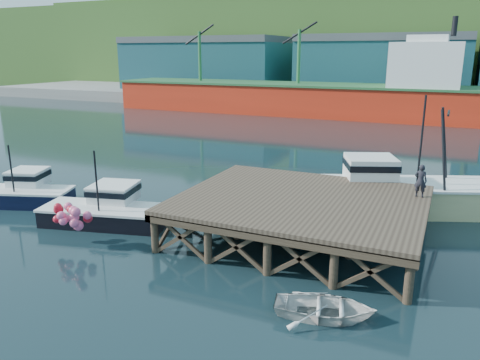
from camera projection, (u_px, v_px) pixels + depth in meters
The scene contains 12 objects.
ground at pixel (206, 221), 26.35m from camera, with size 300.00×300.00×0.00m, color black.
wharf at pixel (300, 202), 23.48m from camera, with size 12.00×10.00×2.62m.
far_quay at pixel (384, 98), 87.56m from camera, with size 160.00×40.00×2.00m, color gray.
warehouse_left at pixel (206, 66), 95.69m from camera, with size 32.00×16.00×9.00m, color #195252.
warehouse_mid at pixel (383, 68), 81.72m from camera, with size 28.00×16.00×9.00m, color #195252.
cargo_ship at pixel (307, 93), 71.01m from camera, with size 55.50×10.00×13.75m.
hillside at pixel (406, 45), 111.27m from camera, with size 220.00×50.00×22.00m, color #2D511E.
boat_navy at pixel (23, 191), 29.28m from camera, with size 6.66×4.49×3.91m.
boat_black at pixel (107, 209), 25.95m from camera, with size 7.37×6.11×4.30m.
trawler at pixel (404, 188), 27.75m from camera, with size 10.94×7.22×6.90m.
dinghy at pixel (325, 308), 16.71m from camera, with size 2.58×3.61×0.75m, color silver.
dockworker at pixel (421, 181), 23.48m from camera, with size 0.61×0.40×1.68m, color black.
Camera 1 is at (12.00, -21.79, 9.19)m, focal length 35.00 mm.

